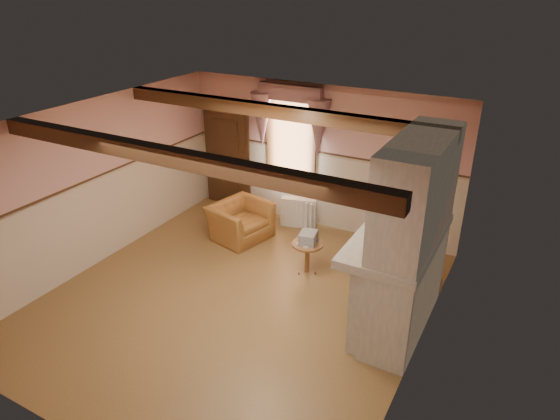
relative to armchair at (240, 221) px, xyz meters
The scene contains 26 objects.
floor 2.06m from the armchair, 59.18° to the right, with size 5.50×6.00×0.01m, color brown.
ceiling 3.19m from the armchair, 59.18° to the right, with size 5.50×6.00×0.01m, color silver.
wall_back 1.94m from the armchair, 50.30° to the left, with size 5.50×0.02×2.80m, color tan.
wall_front 4.97m from the armchair, 77.62° to the right, with size 5.50×0.02×2.80m, color tan.
wall_left 2.66m from the armchair, 134.38° to the right, with size 0.02×6.00×2.80m, color tan.
wall_right 4.31m from the armchair, 24.72° to the right, with size 0.02×6.00×2.80m, color tan.
wainscot 2.07m from the armchair, 59.18° to the right, with size 5.50×6.00×1.50m, color beige, non-canonical shape.
chair_rail 2.34m from the armchair, 59.18° to the right, with size 5.50×6.00×0.08m, color black, non-canonical shape.
firebox 3.25m from the armchair, 20.64° to the right, with size 0.20×0.95×0.90m, color black.
armchair is the anchor object (origin of this frame).
side_table 1.74m from the armchair, 16.91° to the right, with size 0.52×0.52×0.55m, color brown.
book_stack 1.77m from the armchair, 16.69° to the right, with size 0.26×0.32×0.20m, color #B7AD8C.
radiator 1.22m from the armchair, 51.25° to the left, with size 0.70×0.18×0.60m, color silver.
bowl 3.65m from the armchair, 19.08° to the right, with size 0.32×0.32×0.08m, color brown.
mantel_clock 3.53m from the armchair, ahead, with size 0.14×0.24×0.20m, color black.
oil_lamp 3.60m from the armchair, 13.75° to the right, with size 0.11×0.11×0.28m, color gold.
candle_red 3.93m from the armchair, 28.93° to the right, with size 0.06×0.06×0.16m, color maroon.
jar_yellow 3.88m from the armchair, 27.61° to the right, with size 0.06×0.06×0.12m, color yellow.
fireplace 3.80m from the armchair, 18.29° to the right, with size 0.85×2.00×2.80m, color gray.
mantel 3.63m from the armchair, 19.22° to the right, with size 1.05×2.05×0.12m, color gray.
overmantel_mirror 3.69m from the armchair, 20.28° to the right, with size 0.06×1.44×1.04m, color silver.
door 1.75m from the armchair, 131.55° to the left, with size 1.10×0.10×2.10m, color black.
window 1.85m from the armchair, 70.17° to the left, with size 1.06×0.08×2.02m, color white.
window_drapes 2.26m from the armchair, 68.73° to the left, with size 1.30×0.14×1.40m, color gray.
ceiling_beam_front 3.91m from the armchair, 70.53° to the right, with size 5.50×0.18×0.20m, color black.
ceiling_beam_back 2.64m from the armchair, 27.66° to the right, with size 5.50×0.18×0.20m, color black.
Camera 1 is at (3.69, -5.32, 4.57)m, focal length 32.00 mm.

